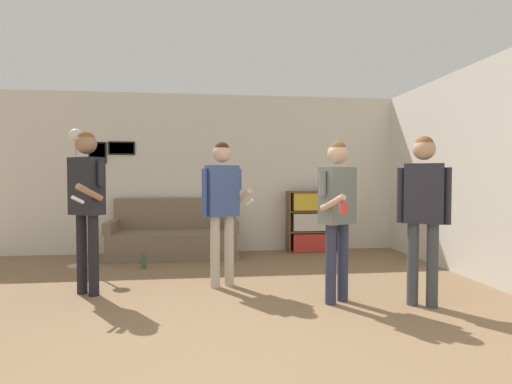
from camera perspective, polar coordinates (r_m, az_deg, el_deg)
ground_plane at (r=2.86m, az=-0.20°, el=-24.48°), size 20.00×20.00×0.00m
wall_back at (r=6.93m, az=-4.48°, el=2.66°), size 8.38×0.08×2.70m
wall_right at (r=5.77m, az=28.29°, el=2.53°), size 0.06×6.75×2.70m
couch at (r=6.61m, az=-11.60°, el=-6.48°), size 2.03×0.80×0.94m
bookshelf at (r=6.98m, az=8.03°, el=-4.19°), size 0.87×0.30×1.05m
floor_lamp at (r=6.19m, az=-24.27°, el=2.05°), size 0.28×0.28×1.97m
person_player_foreground_left at (r=4.69m, az=-23.06°, el=-0.16°), size 0.43×0.61×1.78m
person_player_foreground_center at (r=4.66m, az=-4.86°, el=-0.85°), size 0.58×0.41×1.69m
person_watcher_holding_cup at (r=4.13m, az=11.58°, el=-1.71°), size 0.44×0.55×1.65m
person_spectator_near_bookshelf at (r=4.27m, az=22.80°, el=-1.33°), size 0.44×0.35×1.69m
bottle_on_floor at (r=5.90m, az=-15.76°, el=-9.63°), size 0.08×0.08×0.23m
drinking_cup at (r=6.98m, az=9.22°, el=0.49°), size 0.08×0.08×0.09m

